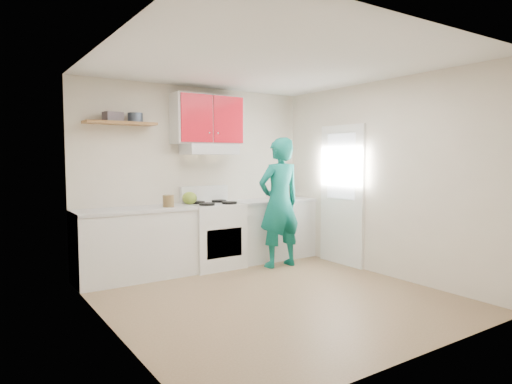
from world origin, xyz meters
TOP-DOWN VIEW (x-y plane):
  - floor at (0.00, 0.00)m, footprint 3.80×3.80m
  - ceiling at (0.00, 0.00)m, footprint 3.60×3.80m
  - back_wall at (0.00, 1.90)m, footprint 3.60×0.04m
  - front_wall at (0.00, -1.90)m, footprint 3.60×0.04m
  - left_wall at (-1.80, 0.00)m, footprint 0.04×3.80m
  - right_wall at (1.80, 0.00)m, footprint 0.04×3.80m
  - door at (1.78, 0.70)m, footprint 0.05×0.85m
  - door_glass at (1.75, 0.70)m, footprint 0.01×0.55m
  - counter_left at (-1.04, 1.60)m, footprint 1.52×0.60m
  - counter_right at (1.14, 1.60)m, footprint 1.32×0.60m
  - stove at (0.10, 1.57)m, footprint 0.76×0.65m
  - range_hood at (0.10, 1.68)m, footprint 0.76×0.44m
  - upper_cabinets at (0.10, 1.73)m, footprint 1.02×0.33m
  - shelf at (-1.15, 1.75)m, footprint 0.90×0.30m
  - books at (-1.25, 1.72)m, footprint 0.25×0.20m
  - tin at (-0.96, 1.72)m, footprint 0.25×0.25m
  - kettle at (-0.22, 1.67)m, footprint 0.25×0.25m
  - crock at (-0.61, 1.50)m, footprint 0.16×0.16m
  - cutting_board at (0.97, 1.54)m, footprint 0.35×0.30m
  - silicone_mat at (1.55, 1.55)m, footprint 0.29×0.25m
  - person at (0.91, 1.09)m, footprint 0.69×0.46m

SIDE VIEW (x-z plane):
  - floor at x=0.00m, z-range 0.00..0.00m
  - counter_left at x=-1.04m, z-range 0.00..0.90m
  - counter_right at x=1.14m, z-range 0.00..0.90m
  - stove at x=0.10m, z-range 0.00..0.92m
  - silicone_mat at x=1.55m, z-range 0.90..0.91m
  - cutting_board at x=0.97m, z-range 0.90..0.92m
  - person at x=0.91m, z-range 0.00..1.86m
  - crock at x=-0.61m, z-range 0.90..1.08m
  - kettle at x=-0.22m, z-range 0.92..1.10m
  - door at x=1.78m, z-range 0.00..2.05m
  - back_wall at x=0.00m, z-range 0.00..2.60m
  - front_wall at x=0.00m, z-range 0.00..2.60m
  - left_wall at x=-1.80m, z-range 0.00..2.60m
  - right_wall at x=1.80m, z-range 0.00..2.60m
  - door_glass at x=1.75m, z-range 0.98..1.92m
  - range_hood at x=0.10m, z-range 1.62..1.77m
  - shelf at x=-1.15m, z-range 2.00..2.04m
  - books at x=-1.25m, z-range 2.04..2.15m
  - tin at x=-0.96m, z-range 2.04..2.16m
  - upper_cabinets at x=0.10m, z-range 1.77..2.47m
  - ceiling at x=0.00m, z-range 2.58..2.62m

